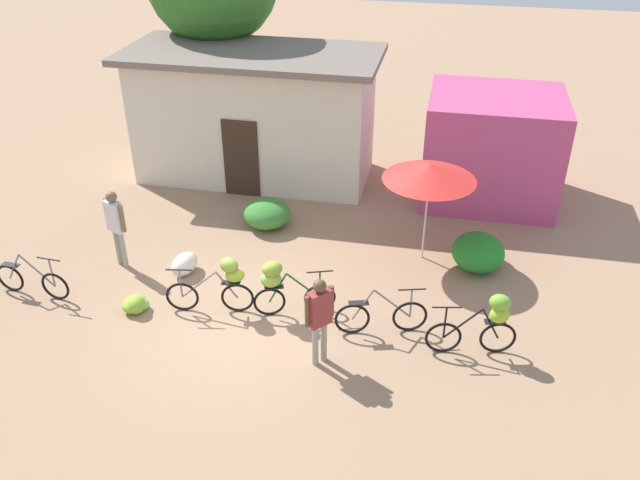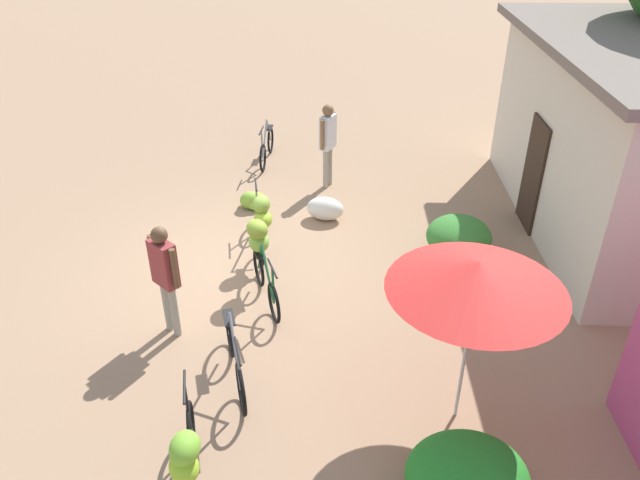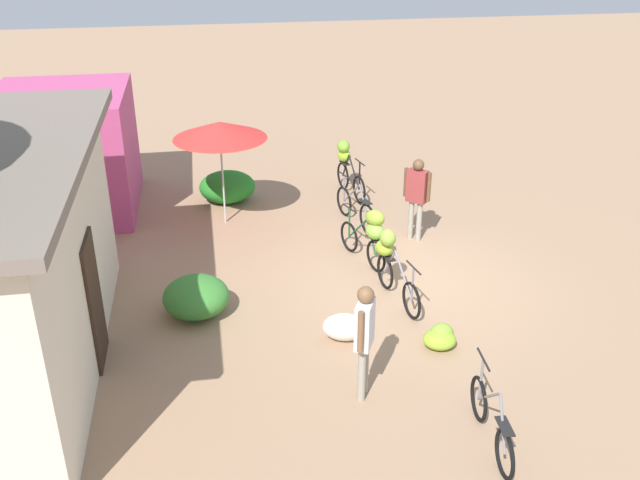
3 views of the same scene
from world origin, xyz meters
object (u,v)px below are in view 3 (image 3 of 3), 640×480
(market_umbrella, at_px, (220,130))
(produce_sack, at_px, (345,327))
(bicycle_leftmost, at_px, (491,422))
(bicycle_by_shop, at_px, (355,208))
(bicycle_rightmost, at_px, (347,164))
(bicycle_near_pile, at_px, (391,261))
(shop_pink, at_px, (66,152))
(bicycle_center_loaded, at_px, (370,232))
(person_vendor, at_px, (365,331))
(banana_pile_on_ground, at_px, (440,337))
(person_bystander, at_px, (417,191))

(market_umbrella, relative_size, produce_sack, 3.17)
(bicycle_leftmost, bearing_deg, bicycle_by_shop, 2.06)
(market_umbrella, xyz_separation_m, bicycle_rightmost, (1.27, -2.92, -1.35))
(bicycle_near_pile, relative_size, produce_sack, 2.39)
(shop_pink, height_order, bicycle_rightmost, shop_pink)
(bicycle_by_shop, relative_size, produce_sack, 2.37)
(bicycle_center_loaded, bearing_deg, person_vendor, 165.40)
(banana_pile_on_ground, bearing_deg, person_vendor, 124.51)
(market_umbrella, bearing_deg, bicycle_near_pile, -143.13)
(bicycle_rightmost, xyz_separation_m, banana_pile_on_ground, (-6.51, -0.13, -0.55))
(person_vendor, bearing_deg, person_bystander, -24.42)
(bicycle_leftmost, distance_m, person_vendor, 1.97)
(person_vendor, height_order, person_bystander, person_vendor)
(market_umbrella, bearing_deg, shop_pink, 67.53)
(bicycle_leftmost, xyz_separation_m, bicycle_center_loaded, (4.96, 0.40, 0.37))
(bicycle_near_pile, xyz_separation_m, bicycle_rightmost, (4.86, -0.23, 0.02))
(market_umbrella, height_order, bicycle_by_shop, market_umbrella)
(banana_pile_on_ground, xyz_separation_m, person_vendor, (-0.99, 1.45, 0.93))
(bicycle_near_pile, relative_size, banana_pile_on_ground, 2.81)
(bicycle_by_shop, bearing_deg, person_bystander, -132.38)
(shop_pink, distance_m, produce_sack, 7.98)
(bicycle_center_loaded, relative_size, produce_sack, 2.15)
(bicycle_leftmost, distance_m, bicycle_by_shop, 6.89)
(banana_pile_on_ground, bearing_deg, bicycle_rightmost, 1.15)
(bicycle_by_shop, distance_m, produce_sack, 4.39)
(bicycle_center_loaded, distance_m, banana_pile_on_ground, 2.84)
(market_umbrella, xyz_separation_m, bicycle_leftmost, (-7.44, -2.98, -1.70))
(bicycle_leftmost, distance_m, bicycle_center_loaded, 4.98)
(bicycle_by_shop, height_order, person_vendor, person_vendor)
(shop_pink, distance_m, bicycle_leftmost, 10.86)
(banana_pile_on_ground, height_order, produce_sack, produce_sack)
(bicycle_center_loaded, bearing_deg, shop_pink, 56.77)
(market_umbrella, distance_m, bicycle_by_shop, 3.26)
(bicycle_leftmost, distance_m, produce_sack, 2.96)
(banana_pile_on_ground, xyz_separation_m, produce_sack, (0.43, 1.41, 0.07))
(market_umbrella, bearing_deg, bicycle_leftmost, -158.20)
(bicycle_center_loaded, height_order, person_vendor, person_vendor)
(bicycle_rightmost, distance_m, person_bystander, 2.91)
(shop_pink, distance_m, person_vendor, 9.04)
(market_umbrella, relative_size, bicycle_center_loaded, 1.48)
(bicycle_leftmost, xyz_separation_m, person_bystander, (5.95, -0.78, 0.71))
(shop_pink, xyz_separation_m, person_vendor, (-7.59, -4.90, -0.24))
(shop_pink, relative_size, person_bystander, 1.86)
(produce_sack, bearing_deg, shop_pink, 38.63)
(bicycle_rightmost, height_order, banana_pile_on_ground, bicycle_rightmost)
(bicycle_rightmost, distance_m, person_vendor, 7.63)
(shop_pink, xyz_separation_m, bicycle_near_pile, (-4.95, -5.99, -0.64))
(bicycle_leftmost, relative_size, banana_pile_on_ground, 2.76)
(banana_pile_on_ground, relative_size, person_bystander, 0.35)
(bicycle_center_loaded, distance_m, person_vendor, 3.88)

